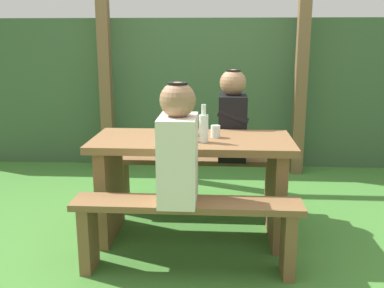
# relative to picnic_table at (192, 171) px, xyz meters

# --- Properties ---
(ground_plane) EXTENTS (12.00, 12.00, 0.00)m
(ground_plane) POSITION_rel_picnic_table_xyz_m (0.00, 0.00, -0.51)
(ground_plane) COLOR #3F782F
(hedge_backdrop) EXTENTS (6.40, 0.65, 1.63)m
(hedge_backdrop) POSITION_rel_picnic_table_xyz_m (0.00, 2.21, 0.31)
(hedge_backdrop) COLOR #3A5736
(hedge_backdrop) RESTS_ON ground_plane
(pergola_post_left) EXTENTS (0.12, 0.12, 2.26)m
(pergola_post_left) POSITION_rel_picnic_table_xyz_m (-1.03, 1.65, 0.62)
(pergola_post_left) COLOR brown
(pergola_post_left) RESTS_ON ground_plane
(pergola_post_right) EXTENTS (0.12, 0.12, 2.26)m
(pergola_post_right) POSITION_rel_picnic_table_xyz_m (1.03, 1.65, 0.62)
(pergola_post_right) COLOR brown
(pergola_post_right) RESTS_ON ground_plane
(picnic_table) EXTENTS (1.40, 0.64, 0.74)m
(picnic_table) POSITION_rel_picnic_table_xyz_m (0.00, 0.00, 0.00)
(picnic_table) COLOR brown
(picnic_table) RESTS_ON ground_plane
(bench_near) EXTENTS (1.40, 0.24, 0.47)m
(bench_near) POSITION_rel_picnic_table_xyz_m (0.00, -0.50, -0.17)
(bench_near) COLOR brown
(bench_near) RESTS_ON ground_plane
(bench_far) EXTENTS (1.40, 0.24, 0.47)m
(bench_far) POSITION_rel_picnic_table_xyz_m (0.00, 0.50, -0.17)
(bench_far) COLOR brown
(bench_far) RESTS_ON ground_plane
(person_white_shirt) EXTENTS (0.25, 0.35, 0.72)m
(person_white_shirt) POSITION_rel_picnic_table_xyz_m (-0.05, -0.50, 0.29)
(person_white_shirt) COLOR silver
(person_white_shirt) RESTS_ON bench_near
(person_black_coat) EXTENTS (0.25, 0.35, 0.72)m
(person_black_coat) POSITION_rel_picnic_table_xyz_m (0.29, 0.50, 0.29)
(person_black_coat) COLOR black
(person_black_coat) RESTS_ON bench_far
(drinking_glass) EXTENTS (0.07, 0.07, 0.09)m
(drinking_glass) POSITION_rel_picnic_table_xyz_m (0.16, 0.04, 0.28)
(drinking_glass) COLOR silver
(drinking_glass) RESTS_ON picnic_table
(bottle_left) EXTENTS (0.06, 0.06, 0.22)m
(bottle_left) POSITION_rel_picnic_table_xyz_m (-0.02, -0.09, 0.33)
(bottle_left) COLOR silver
(bottle_left) RESTS_ON picnic_table
(bottle_right) EXTENTS (0.07, 0.07, 0.26)m
(bottle_right) POSITION_rel_picnic_table_xyz_m (0.08, -0.11, 0.34)
(bottle_right) COLOR silver
(bottle_right) RESTS_ON picnic_table
(cell_phone) EXTENTS (0.10, 0.15, 0.01)m
(cell_phone) POSITION_rel_picnic_table_xyz_m (-0.09, 0.02, 0.24)
(cell_phone) COLOR silver
(cell_phone) RESTS_ON picnic_table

